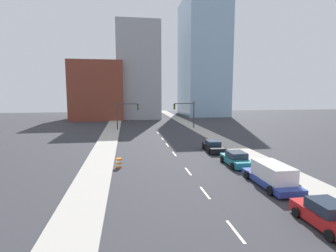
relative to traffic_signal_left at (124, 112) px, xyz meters
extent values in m
cube|color=#ADA89E|center=(-2.39, 2.86, -3.59)|extent=(3.06, 100.89, 0.15)
cube|color=#ADA89E|center=(14.79, 2.86, -3.59)|extent=(3.06, 100.89, 0.15)
cube|color=beige|center=(6.20, -39.94, -3.66)|extent=(0.16, 2.40, 0.01)
cube|color=beige|center=(6.20, -34.39, -3.66)|extent=(0.16, 2.40, 0.01)
cube|color=beige|center=(6.20, -29.01, -3.66)|extent=(0.16, 2.40, 0.01)
cube|color=beige|center=(6.20, -21.73, -3.66)|extent=(0.16, 2.40, 0.01)
cube|color=beige|center=(6.20, -16.16, -3.66)|extent=(0.16, 2.40, 0.01)
cube|color=beige|center=(6.20, -11.08, -3.66)|extent=(0.16, 2.40, 0.01)
cube|color=beige|center=(6.20, -4.49, -3.66)|extent=(0.16, 2.40, 0.01)
cube|color=brown|center=(-7.30, 24.92, 4.23)|extent=(14.00, 16.00, 15.79)
cube|color=#99999E|center=(4.05, 28.92, 9.75)|extent=(12.00, 20.00, 26.83)
cube|color=#8CADC6|center=(25.63, 32.92, 14.97)|extent=(13.00, 20.00, 37.27)
cylinder|color=#38383D|center=(-1.31, 0.00, -0.86)|extent=(0.24, 0.24, 5.61)
cylinder|color=#38383D|center=(0.73, 0.00, 1.55)|extent=(4.09, 0.16, 0.16)
cube|color=#194C1E|center=(2.78, 0.00, 0.92)|extent=(0.34, 0.32, 1.10)
cylinder|color=#4C0C0C|center=(2.78, -0.17, 1.26)|extent=(0.22, 0.04, 0.22)
cylinder|color=yellow|center=(2.78, -0.17, 0.92)|extent=(0.22, 0.04, 0.22)
cylinder|color=#0C3F14|center=(2.78, -0.17, 0.58)|extent=(0.22, 0.04, 0.22)
cylinder|color=#38383D|center=(14.26, 0.00, -0.86)|extent=(0.24, 0.24, 5.61)
cylinder|color=#38383D|center=(12.21, 0.00, 1.55)|extent=(4.09, 0.16, 0.16)
cube|color=#194C1E|center=(10.17, 0.00, 0.92)|extent=(0.34, 0.32, 1.10)
cylinder|color=#4C0C0C|center=(10.17, -0.17, 1.26)|extent=(0.22, 0.04, 0.22)
cylinder|color=yellow|center=(10.17, -0.17, 0.92)|extent=(0.22, 0.04, 0.22)
cylinder|color=#0C3F14|center=(10.17, -0.17, 0.58)|extent=(0.22, 0.04, 0.22)
cylinder|color=orange|center=(-0.29, -26.72, -3.57)|extent=(0.56, 0.56, 0.19)
cylinder|color=white|center=(-0.29, -26.72, -3.38)|extent=(0.56, 0.56, 0.19)
cylinder|color=orange|center=(-0.29, -26.72, -3.19)|extent=(0.56, 0.56, 0.19)
cylinder|color=white|center=(-0.29, -26.72, -3.00)|extent=(0.56, 0.56, 0.19)
cylinder|color=orange|center=(-0.29, -26.72, -2.81)|extent=(0.56, 0.56, 0.19)
cube|color=red|center=(11.37, -40.29, -3.15)|extent=(1.76, 4.23, 0.69)
cube|color=#1E2838|center=(11.37, -40.29, -2.50)|extent=(1.55, 1.90, 0.62)
cylinder|color=black|center=(10.45, -38.98, -3.36)|extent=(0.22, 0.60, 0.60)
cylinder|color=black|center=(12.27, -38.98, -3.36)|extent=(0.22, 0.60, 0.60)
cylinder|color=black|center=(10.46, -41.60, -3.36)|extent=(0.22, 0.60, 0.60)
cube|color=navy|center=(11.83, -33.76, -3.24)|extent=(2.19, 6.04, 0.46)
cube|color=silver|center=(11.83, -34.06, -2.41)|extent=(1.92, 3.75, 1.21)
cylinder|color=black|center=(10.73, -31.89, -3.32)|extent=(0.22, 0.69, 0.69)
cylinder|color=black|center=(12.95, -31.90, -3.32)|extent=(0.22, 0.69, 0.69)
cylinder|color=black|center=(10.71, -35.63, -3.32)|extent=(0.22, 0.69, 0.69)
cylinder|color=black|center=(12.92, -35.64, -3.32)|extent=(0.22, 0.69, 0.69)
cube|color=#196B75|center=(11.54, -27.75, -3.16)|extent=(1.90, 4.49, 0.64)
cube|color=#1E2838|center=(11.54, -27.75, -2.54)|extent=(1.67, 2.02, 0.60)
cylinder|color=black|center=(10.56, -26.36, -3.32)|extent=(0.22, 0.68, 0.68)
cylinder|color=black|center=(12.52, -26.36, -3.32)|extent=(0.22, 0.68, 0.68)
cylinder|color=black|center=(10.56, -29.14, -3.32)|extent=(0.22, 0.68, 0.68)
cylinder|color=black|center=(12.51, -29.14, -3.32)|extent=(0.22, 0.68, 0.68)
cube|color=black|center=(11.31, -21.10, -3.17)|extent=(2.01, 4.88, 0.63)
cube|color=#1E2838|center=(11.31, -21.10, -2.57)|extent=(1.65, 2.24, 0.58)
cylinder|color=black|center=(10.50, -19.57, -3.34)|extent=(0.26, 0.65, 0.64)
cylinder|color=black|center=(12.30, -19.67, -3.34)|extent=(0.26, 0.65, 0.64)
cylinder|color=black|center=(10.33, -22.53, -3.34)|extent=(0.26, 0.65, 0.64)
cylinder|color=black|center=(12.12, -22.63, -3.34)|extent=(0.26, 0.65, 0.64)
camera|label=1|loc=(0.57, -52.42, 3.71)|focal=28.00mm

